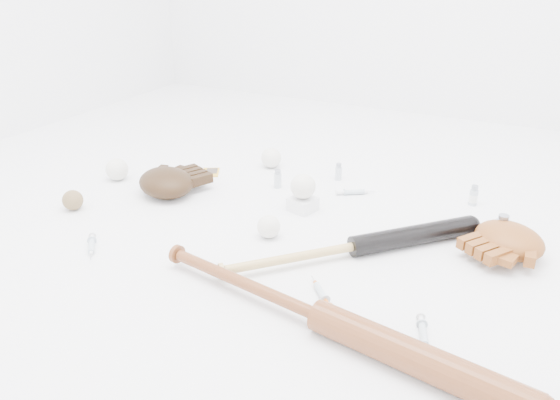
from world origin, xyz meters
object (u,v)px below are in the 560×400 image
at_px(bat_dark, 355,246).
at_px(pedestal, 303,204).
at_px(glove_dark, 166,182).
at_px(bat_wood, 320,316).

relative_size(bat_dark, pedestal, 10.34).
xyz_separation_m(bat_dark, pedestal, (-0.26, 0.20, -0.01)).
height_order(glove_dark, pedestal, glove_dark).
bearing_deg(bat_wood, glove_dark, 159.72).
xyz_separation_m(bat_wood, pedestal, (-0.30, 0.55, -0.01)).
xyz_separation_m(bat_dark, glove_dark, (-0.74, 0.10, 0.02)).
distance_m(glove_dark, pedestal, 0.50).
distance_m(bat_wood, pedestal, 0.63).
relative_size(bat_wood, glove_dark, 3.83).
bearing_deg(pedestal, bat_dark, -38.58).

